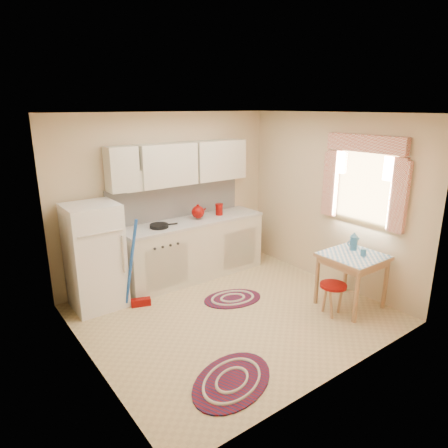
{
  "coord_description": "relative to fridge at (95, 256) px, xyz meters",
  "views": [
    {
      "loc": [
        -2.84,
        -3.64,
        2.58
      ],
      "look_at": [
        0.04,
        0.25,
        1.14
      ],
      "focal_mm": 32.0,
      "sensor_mm": 36.0,
      "label": 1
    }
  ],
  "objects": [
    {
      "name": "room_shell",
      "position": [
        1.46,
        -1.01,
        0.9
      ],
      "size": [
        3.64,
        3.6,
        2.52
      ],
      "color": "tan",
      "rests_on": "ground"
    },
    {
      "name": "table",
      "position": [
        2.7,
        -2.0,
        -0.34
      ],
      "size": [
        0.72,
        0.72,
        0.72
      ],
      "primitive_type": "cube",
      "color": "tan",
      "rests_on": "ground"
    },
    {
      "name": "frying_pan",
      "position": [
        0.95,
        0.0,
        0.24
      ],
      "size": [
        0.32,
        0.32,
        0.05
      ],
      "primitive_type": "cylinder",
      "rotation": [
        0.0,
        0.0,
        -0.22
      ],
      "color": "black",
      "rests_on": "countertop"
    },
    {
      "name": "rug_center",
      "position": [
        1.55,
        -0.94,
        -0.69
      ],
      "size": [
        0.93,
        0.74,
        0.02
      ],
      "primitive_type": null,
      "rotation": [
        0.0,
        0.0,
        -0.27
      ],
      "color": "maroon",
      "rests_on": "ground"
    },
    {
      "name": "fridge",
      "position": [
        0.0,
        0.0,
        0.0
      ],
      "size": [
        0.65,
        0.6,
        1.4
      ],
      "primitive_type": "cube",
      "color": "white",
      "rests_on": "ground"
    },
    {
      "name": "base_cabinets",
      "position": [
        1.55,
        0.05,
        -0.26
      ],
      "size": [
        2.25,
        0.6,
        0.88
      ],
      "primitive_type": "cube",
      "color": "beige",
      "rests_on": "ground"
    },
    {
      "name": "red_kettle",
      "position": [
        1.64,
        0.05,
        0.33
      ],
      "size": [
        0.25,
        0.23,
        0.22
      ],
      "primitive_type": null,
      "rotation": [
        0.0,
        0.0,
        0.18
      ],
      "color": "#7B0704",
      "rests_on": "countertop"
    },
    {
      "name": "coffee_pot",
      "position": [
        2.85,
        -1.88,
        0.15
      ],
      "size": [
        0.15,
        0.14,
        0.25
      ],
      "primitive_type": null,
      "rotation": [
        0.0,
        0.0,
        -0.29
      ],
      "color": "teal",
      "rests_on": "table"
    },
    {
      "name": "stool",
      "position": [
        2.31,
        -2.02,
        -0.49
      ],
      "size": [
        0.35,
        0.35,
        0.42
      ],
      "primitive_type": "cylinder",
      "rotation": [
        0.0,
        0.0,
        0.05
      ],
      "color": "#7B0704",
      "rests_on": "ground"
    },
    {
      "name": "rug_left",
      "position": [
        0.49,
        -2.3,
        -0.69
      ],
      "size": [
        1.17,
        0.99,
        0.02
      ],
      "primitive_type": null,
      "rotation": [
        0.0,
        0.0,
        0.4
      ],
      "color": "maroon",
      "rests_on": "ground"
    },
    {
      "name": "countertop",
      "position": [
        1.55,
        0.05,
        0.2
      ],
      "size": [
        2.27,
        0.62,
        0.04
      ],
      "primitive_type": "cube",
      "color": "beige",
      "rests_on": "base_cabinets"
    },
    {
      "name": "broom",
      "position": [
        0.45,
        -0.35,
        -0.1
      ],
      "size": [
        0.3,
        0.21,
        1.2
      ],
      "primitive_type": null,
      "rotation": [
        0.0,
        0.0,
        -0.34
      ],
      "color": "blue",
      "rests_on": "ground"
    },
    {
      "name": "red_canister",
      "position": [
        2.03,
        0.05,
        0.3
      ],
      "size": [
        0.14,
        0.14,
        0.16
      ],
      "primitive_type": "cylinder",
      "rotation": [
        0.0,
        0.0,
        0.31
      ],
      "color": "#7B0704",
      "rests_on": "countertop"
    },
    {
      "name": "mug",
      "position": [
        2.76,
        -2.1,
        0.07
      ],
      "size": [
        0.08,
        0.08,
        0.1
      ],
      "primitive_type": "cylinder",
      "rotation": [
        0.0,
        0.0,
        -0.07
      ],
      "color": "teal",
      "rests_on": "table"
    }
  ]
}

